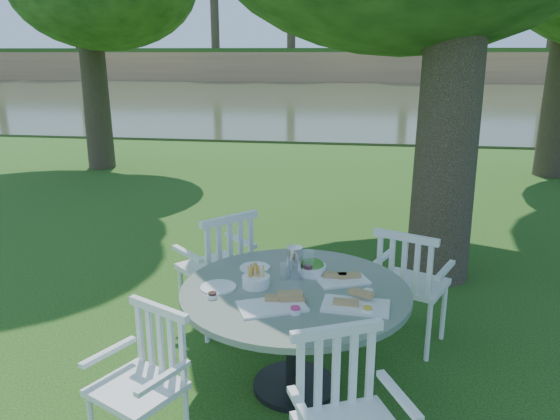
{
  "coord_description": "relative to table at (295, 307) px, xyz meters",
  "views": [
    {
      "loc": [
        0.7,
        -4.36,
        2.19
      ],
      "look_at": [
        0.0,
        0.2,
        0.85
      ],
      "focal_mm": 35.0,
      "sensor_mm": 36.0,
      "label": 1
    }
  ],
  "objects": [
    {
      "name": "river",
      "position": [
        -0.31,
        24.17,
        -0.6
      ],
      "size": [
        100.0,
        28.0,
        0.12
      ],
      "primitive_type": "cube",
      "color": "#313A22",
      "rests_on": "ground"
    },
    {
      "name": "table",
      "position": [
        0.0,
        0.0,
        0.0
      ],
      "size": [
        1.47,
        1.47,
        0.73
      ],
      "color": "black",
      "rests_on": "ground"
    },
    {
      "name": "ground",
      "position": [
        -0.31,
        1.17,
        -0.6
      ],
      "size": [
        140.0,
        140.0,
        0.0
      ],
      "primitive_type": "plane",
      "color": "#143A0C",
      "rests_on": "ground"
    },
    {
      "name": "tableware",
      "position": [
        -0.02,
        0.05,
        0.17
      ],
      "size": [
        1.2,
        0.88,
        0.21
      ],
      "color": "white",
      "rests_on": "table"
    },
    {
      "name": "chair_nw",
      "position": [
        -0.68,
        0.73,
        -0.02
      ],
      "size": [
        0.68,
        0.69,
        0.99
      ],
      "rotation": [
        0.0,
        0.0,
        -2.31
      ],
      "color": "white",
      "rests_on": "ground"
    },
    {
      "name": "chair_se",
      "position": [
        0.35,
        -0.94,
        -0.06
      ],
      "size": [
        0.61,
        0.6,
        0.93
      ],
      "rotation": [
        0.0,
        0.0,
        0.44
      ],
      "color": "white",
      "rests_on": "ground"
    },
    {
      "name": "chair_sw",
      "position": [
        -0.72,
        -0.71,
        -0.1
      ],
      "size": [
        0.57,
        0.56,
        0.86
      ],
      "rotation": [
        0.0,
        0.0,
        -0.46
      ],
      "color": "white",
      "rests_on": "ground"
    },
    {
      "name": "chair_ne",
      "position": [
        0.76,
        0.66,
        -0.04
      ],
      "size": [
        0.62,
        0.6,
        0.95
      ],
      "rotation": [
        0.0,
        0.0,
        -3.55
      ],
      "color": "white",
      "rests_on": "ground"
    }
  ]
}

